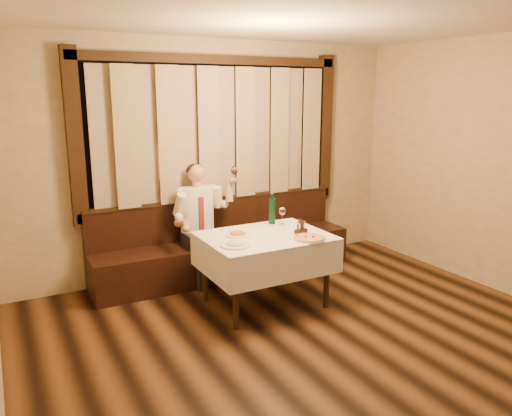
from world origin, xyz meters
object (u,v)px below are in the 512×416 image
green_bottle (272,211)px  dining_table (265,245)px  banquette (224,249)px  pizza (309,238)px  pasta_cream (235,242)px  seated_man (200,214)px  cruet_caddy (301,229)px  pasta_red (238,232)px

green_bottle → dining_table: bearing=-128.5°
banquette → pizza: (0.31, -1.37, 0.46)m
dining_table → pasta_cream: size_ratio=4.39×
dining_table → seated_man: 1.01m
dining_table → green_bottle: green_bottle is taller
dining_table → pasta_cream: (-0.43, -0.19, 0.15)m
banquette → cruet_caddy: 1.30m
green_bottle → cruet_caddy: 0.50m
pizza → pasta_cream: 0.76m
pasta_cream → seated_man: bearing=85.1°
cruet_caddy → seated_man: (-0.70, 1.05, 0.00)m
banquette → pasta_red: (-0.25, -0.90, 0.48)m
banquette → pasta_cream: 1.38m
pizza → green_bottle: size_ratio=0.93×
dining_table → cruet_caddy: size_ratio=8.75×
banquette → dining_table: size_ratio=2.52×
pasta_red → cruet_caddy: 0.66m
seated_man → dining_table: bearing=-70.2°
pizza → cruet_caddy: (0.05, 0.23, 0.04)m
pasta_red → cruet_caddy: cruet_caddy is taller
pasta_cream → green_bottle: size_ratio=0.83×
pasta_cream → seated_man: size_ratio=0.21×
banquette → cruet_caddy: banquette is taller
pizza → cruet_caddy: 0.24m
banquette → seated_man: size_ratio=2.30×
pizza → seated_man: seated_man is taller
pizza → pasta_cream: pasta_cream is taller
banquette → pizza: size_ratio=9.78×
pasta_red → green_bottle: bearing=23.8°
pizza → pasta_red: size_ratio=1.29×
pasta_red → cruet_caddy: size_ratio=1.75×
dining_table → seated_man: seated_man is taller
banquette → pizza: banquette is taller
banquette → green_bottle: size_ratio=9.12×
pizza → pasta_red: 0.73m
pizza → seated_man: size_ratio=0.24×
banquette → dining_table: 1.08m
green_bottle → cruet_caddy: bearing=-82.0°
cruet_caddy → banquette: bearing=93.5°
pasta_red → seated_man: size_ratio=0.18×
pasta_red → green_bottle: (0.54, 0.24, 0.11)m
dining_table → green_bottle: (0.29, 0.36, 0.25)m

